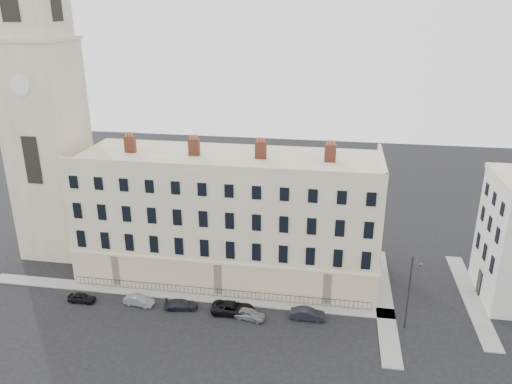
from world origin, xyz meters
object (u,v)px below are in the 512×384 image
Objects in this scene: streetlamp at (410,289)px; car_b at (139,300)px; car_f at (308,314)px; car_d at (233,308)px; car_e at (249,314)px; car_c at (181,305)px; car_a at (82,298)px.

car_b is at bearing -155.36° from streetlamp.
car_f reaches higher than car_b.
car_f is at bearing -155.83° from streetlamp.
streetlamp is (29.13, 0.46, 4.08)m from car_b.
car_d reaches higher than car_b.
car_e is at bearing 98.34° from car_f.
car_e is (7.83, -0.66, 0.06)m from car_c.
car_a is at bearing 99.22° from car_e.
car_c is 24.56m from streetlamp.
car_d is (10.82, 0.06, 0.10)m from car_b.
car_a reaches higher than car_c.
car_e is (1.92, -0.67, -0.08)m from car_d.
car_f is at bearing -98.40° from car_c.
car_b is 12.76m from car_e.
car_f is at bearing -86.39° from car_d.
streetlamp reaches higher than car_e.
car_d is (5.91, 0.01, 0.14)m from car_c.
car_e reaches higher than car_b.
car_e is at bearing -86.03° from car_b.
car_c is (11.59, 0.52, -0.00)m from car_a.
car_f is 10.97m from streetlamp.
car_c is at bearing 90.53° from car_f.
car_d is at bearing 91.46° from car_f.
car_c is at bearing 91.42° from car_d.
car_b is at bearing -86.55° from car_a.
streetlamp reaches higher than car_b.
car_f reaches higher than car_c.
car_d is at bearing 80.34° from car_e.
streetlamp is (16.38, 1.08, 4.05)m from car_e.
car_d reaches higher than car_e.
car_d is at bearing -88.92° from car_a.
car_d is at bearing -154.99° from streetlamp.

